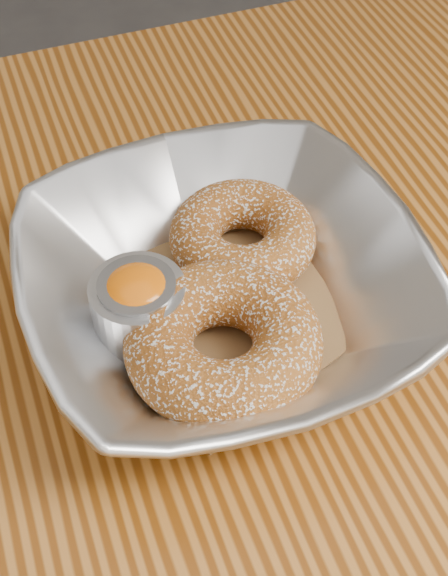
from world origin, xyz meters
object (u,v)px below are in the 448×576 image
object	(u,v)px
table	(166,499)
serving_bowl	(224,288)
donut_front	(223,342)
donut_back	(243,237)
ramekin	(139,306)

from	to	relation	value
table	serving_bowl	bearing A→B (deg)	42.73
table	donut_front	bearing A→B (deg)	21.48
donut_back	serving_bowl	bearing A→B (deg)	-124.45
donut_front	serving_bowl	bearing A→B (deg)	69.30
ramekin	table	bearing A→B (deg)	-98.66
table	donut_front	xyz separation A→B (m)	(0.05, 0.02, 0.13)
donut_back	ramekin	bearing A→B (deg)	-154.66
donut_back	ramekin	world-z (taller)	ramekin
serving_bowl	table	bearing A→B (deg)	-137.27
serving_bowl	donut_front	xyz separation A→B (m)	(-0.01, -0.04, 0.00)
donut_back	table	bearing A→B (deg)	-132.60
serving_bowl	donut_back	bearing A→B (deg)	55.55
serving_bowl	donut_front	bearing A→B (deg)	-110.70
serving_bowl	donut_front	size ratio (longest dim) A/B	2.11
ramekin	serving_bowl	bearing A→B (deg)	-2.02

